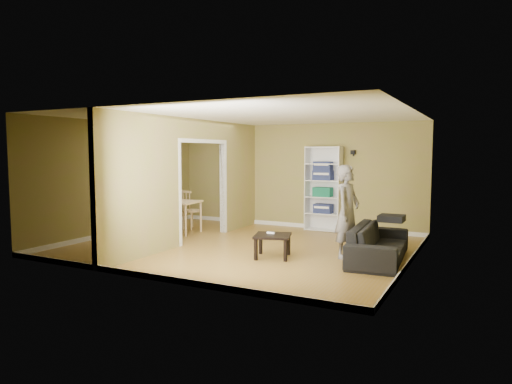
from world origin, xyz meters
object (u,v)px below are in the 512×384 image
chair_near (154,216)px  chair_far (192,209)px  bookshelf (324,189)px  coffee_table (273,238)px  chair_left (148,210)px  dining_table (173,204)px  sofa (379,238)px  person (348,204)px

chair_near → chair_far: (0.08, 1.33, 0.01)m
bookshelf → chair_near: size_ratio=2.15×
coffee_table → chair_left: bearing=162.2°
bookshelf → dining_table: size_ratio=1.68×
sofa → dining_table: bearing=78.8°
person → chair_left: 5.21m
bookshelf → chair_near: bookshelf is taller
bookshelf → person: bearing=-63.2°
sofa → bookshelf: 3.22m
coffee_table → dining_table: 3.45m
sofa → chair_left: (-5.70, 0.61, 0.08)m
chair_near → chair_far: bearing=82.6°
chair_near → bookshelf: bearing=36.5°
sofa → dining_table: (-4.95, 0.61, 0.27)m
person → bookshelf: (-1.31, 2.59, 0.04)m
sofa → person: person is taller
dining_table → chair_far: chair_far is taller
dining_table → chair_far: bearing=82.4°
chair_left → chair_near: size_ratio=1.03×
chair_left → chair_near: 1.02m
sofa → chair_far: bearing=71.3°
coffee_table → dining_table: (-3.20, 1.26, 0.32)m
bookshelf → coffee_table: size_ratio=3.24×
chair_near → chair_left: bearing=134.2°
coffee_table → chair_far: size_ratio=0.65×
bookshelf → chair_left: bearing=-153.2°
person → coffee_table: bearing=125.7°
sofa → coffee_table: (-1.75, -0.65, -0.05)m
coffee_table → chair_left: (-3.95, 1.27, 0.13)m
bookshelf → coffee_table: (0.11, -3.21, -0.66)m
chair_left → chair_far: size_ratio=1.01×
dining_table → chair_left: bearing=179.8°
bookshelf → chair_near: (-3.08, -2.62, -0.55)m
bookshelf → chair_far: bookshelf is taller
chair_left → chair_far: 1.06m
chair_far → coffee_table: bearing=162.4°
chair_left → chair_far: (0.84, 0.65, -0.01)m
person → chair_far: 4.53m
person → sofa: bearing=-77.1°
sofa → chair_left: 5.74m
bookshelf → chair_left: (-3.83, -1.94, -0.53)m
dining_table → chair_near: 0.71m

